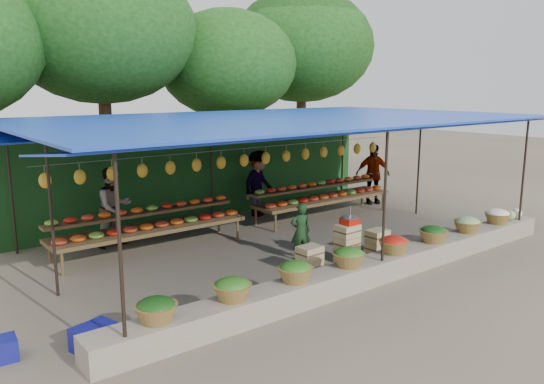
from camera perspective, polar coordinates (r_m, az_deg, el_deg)
ground at (r=11.85m, az=0.95°, el=-5.67°), size 60.00×60.00×0.00m
stone_curb at (r=9.90m, az=11.04°, el=-8.13°), size 10.60×0.55×0.40m
stall_canopy at (r=11.41m, az=0.82°, el=7.40°), size 10.80×6.60×2.82m
produce_baskets at (r=9.71m, az=10.73°, el=-6.24°), size 8.98×0.58×0.34m
netting_backdrop at (r=14.11m, az=-7.05°, el=2.20°), size 10.60×0.06×2.50m
tree_row at (r=16.80m, az=-11.13°, el=15.34°), size 16.51×5.50×7.12m
fruit_table_left at (r=11.54m, az=-13.05°, el=-3.30°), size 4.21×0.95×0.93m
fruit_table_right at (r=14.29m, az=5.44°, el=-0.27°), size 4.21×0.95×0.93m
crate_counter at (r=10.72m, az=7.97°, el=-5.88°), size 2.37×0.36×0.77m
weighing_scale at (r=10.63m, az=8.37°, el=-2.99°), size 0.34×0.34×0.36m
vendor_seated at (r=10.73m, az=3.10°, el=-4.26°), size 0.50×0.42×1.17m
customer_left at (r=12.00m, az=-16.61°, el=-1.61°), size 0.99×0.86×1.75m
customer_mid at (r=14.24m, az=-1.46°, el=0.90°), size 1.30×1.00×1.78m
customer_right at (r=16.09m, az=10.78°, el=1.92°), size 1.13×0.87×1.79m
blue_crate_back at (r=7.72m, az=-18.58°, el=-14.58°), size 0.63×0.52×0.33m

